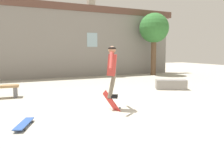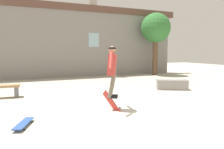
{
  "view_description": "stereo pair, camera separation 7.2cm",
  "coord_description": "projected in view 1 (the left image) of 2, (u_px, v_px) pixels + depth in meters",
  "views": [
    {
      "loc": [
        -2.89,
        -5.34,
        1.64
      ],
      "look_at": [
        -0.41,
        0.16,
        0.99
      ],
      "focal_mm": 35.0,
      "sensor_mm": 36.0,
      "label": 1
    },
    {
      "loc": [
        -2.82,
        -5.37,
        1.64
      ],
      "look_at": [
        -0.41,
        0.16,
        0.99
      ],
      "focal_mm": 35.0,
      "sensor_mm": 36.0,
      "label": 2
    }
  ],
  "objects": [
    {
      "name": "ground_plane",
      "position": [
        127.0,
        109.0,
        6.19
      ],
      "size": [
        40.0,
        40.0,
        0.0
      ],
      "primitive_type": "plane",
      "color": "#B2AD9E"
    },
    {
      "name": "building_backdrop",
      "position": [
        64.0,
        39.0,
        13.55
      ],
      "size": [
        16.18,
        0.52,
        5.75
      ],
      "color": "gray",
      "rests_on": "ground_plane"
    },
    {
      "name": "tree_right",
      "position": [
        154.0,
        29.0,
        14.8
      ],
      "size": [
        2.0,
        2.0,
        4.22
      ],
      "color": "brown",
      "rests_on": "ground_plane"
    },
    {
      "name": "skate_ledge",
      "position": [
        171.0,
        84.0,
        9.42
      ],
      "size": [
        1.37,
        1.05,
        0.43
      ],
      "rotation": [
        0.0,
        0.0,
        -0.49
      ],
      "color": "gray",
      "rests_on": "ground_plane"
    },
    {
      "name": "skater",
      "position": [
        112.0,
        67.0,
        6.05
      ],
      "size": [
        0.61,
        1.03,
        1.45
      ],
      "rotation": [
        0.0,
        0.0,
        -0.5
      ],
      "color": "#B23833"
    },
    {
      "name": "skateboard_flipping",
      "position": [
        112.0,
        103.0,
        6.11
      ],
      "size": [
        0.35,
        0.6,
        0.71
      ],
      "rotation": [
        0.0,
        0.0,
        -1.01
      ],
      "color": "red"
    },
    {
      "name": "skateboard_resting",
      "position": [
        24.0,
        124.0,
        4.74
      ],
      "size": [
        0.49,
        0.86,
        0.08
      ],
      "rotation": [
        0.0,
        0.0,
        1.2
      ],
      "color": "#2D519E",
      "rests_on": "ground_plane"
    }
  ]
}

